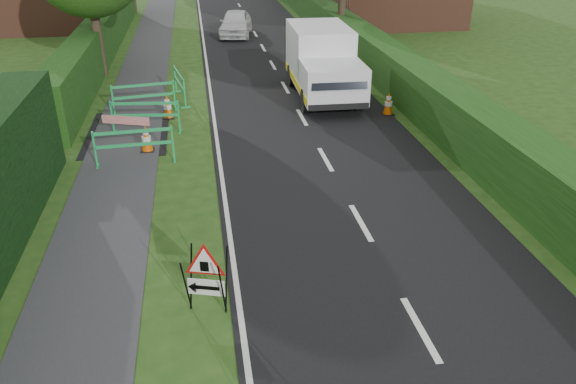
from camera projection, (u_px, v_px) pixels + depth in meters
road_surface at (240, 7)px, 39.06m from camera, size 6.00×90.00×0.02m
footpath at (160, 9)px, 38.27m from camera, size 2.00×90.00×0.02m
hedge_west_far at (106, 54)px, 26.53m from camera, size 1.00×24.00×1.80m
hedge_east at (378, 77)px, 22.89m from camera, size 1.20×50.00×1.50m
triangle_sign at (203, 273)px, 9.16m from camera, size 0.96×0.96×1.13m
works_van at (323, 62)px, 19.97m from camera, size 2.19×5.27×2.37m
traffic_cone_0 at (388, 103)px, 18.47m from camera, size 0.38×0.38×0.79m
traffic_cone_1 at (355, 89)px, 19.95m from camera, size 0.38×0.38×0.79m
traffic_cone_2 at (351, 65)px, 23.01m from camera, size 0.38×0.38×0.79m
traffic_cone_3 at (146, 138)px, 15.65m from camera, size 0.38×0.38×0.79m
traffic_cone_4 at (167, 106)px, 18.17m from camera, size 0.38×0.38×0.79m
ped_barrier_0 at (134, 142)px, 14.75m from camera, size 2.08×0.48×1.00m
ped_barrier_1 at (145, 113)px, 16.88m from camera, size 2.09×0.60×1.00m
ped_barrier_2 at (144, 94)px, 18.62m from camera, size 2.09×0.66×1.00m
ped_barrier_3 at (179, 82)px, 19.84m from camera, size 0.70×2.09×1.00m
redwhite_plank at (128, 134)px, 17.01m from camera, size 1.43×0.53×0.25m
hatchback_car at (236, 23)px, 30.05m from camera, size 2.20×4.11×1.33m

